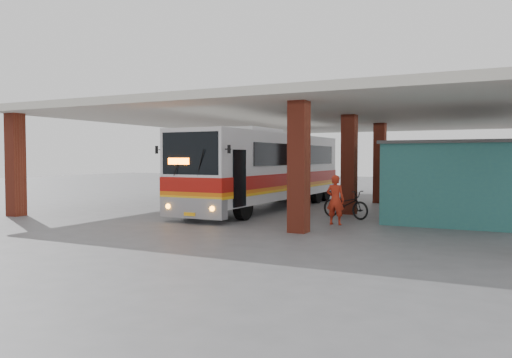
{
  "coord_description": "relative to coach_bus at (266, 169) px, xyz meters",
  "views": [
    {
      "loc": [
        9.07,
        -18.39,
        2.5
      ],
      "look_at": [
        -0.08,
        0.0,
        1.6
      ],
      "focal_mm": 35.0,
      "sensor_mm": 36.0,
      "label": 1
    }
  ],
  "objects": [
    {
      "name": "ground",
      "position": [
        1.29,
        -3.56,
        -1.91
      ],
      "size": [
        90.0,
        90.0,
        0.0
      ],
      "primitive_type": "plane",
      "color": "#515154",
      "rests_on": "ground"
    },
    {
      "name": "brick_columns",
      "position": [
        2.72,
        1.44,
        0.26
      ],
      "size": [
        20.1,
        21.6,
        4.35
      ],
      "color": "#973420",
      "rests_on": "ground"
    },
    {
      "name": "canopy_roof",
      "position": [
        1.79,
        2.94,
        2.59
      ],
      "size": [
        21.0,
        23.0,
        0.3
      ],
      "primitive_type": "cube",
      "color": "beige",
      "rests_on": "brick_columns"
    },
    {
      "name": "shop_building",
      "position": [
        8.79,
        0.44,
        -0.35
      ],
      "size": [
        5.2,
        8.2,
        3.11
      ],
      "color": "#2A686A",
      "rests_on": "ground"
    },
    {
      "name": "coach_bus",
      "position": [
        0.0,
        0.0,
        0.0
      ],
      "size": [
        2.89,
        13.26,
        3.85
      ],
      "rotation": [
        0.0,
        0.0,
        -0.01
      ],
      "color": "silver",
      "rests_on": "ground"
    },
    {
      "name": "motorcycle",
      "position": [
        4.6,
        -2.14,
        -1.34
      ],
      "size": [
        2.32,
        1.45,
        1.15
      ],
      "primitive_type": "imported",
      "rotation": [
        0.0,
        0.0,
        1.23
      ],
      "color": "black",
      "rests_on": "ground"
    },
    {
      "name": "pedestrian",
      "position": [
        4.82,
        -4.23,
        -0.99
      ],
      "size": [
        0.68,
        0.44,
        1.85
      ],
      "primitive_type": "imported",
      "rotation": [
        0.0,
        0.0,
        3.14
      ],
      "color": "red",
      "rests_on": "ground"
    },
    {
      "name": "red_chair",
      "position": [
        6.38,
        2.32,
        -1.57
      ],
      "size": [
        0.48,
        0.48,
        0.74
      ],
      "rotation": [
        0.0,
        0.0,
        -0.3
      ],
      "color": "red",
      "rests_on": "ground"
    }
  ]
}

